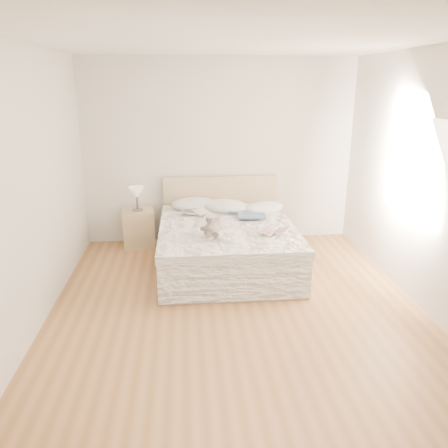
{
  "coord_description": "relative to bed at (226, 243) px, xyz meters",
  "views": [
    {
      "loc": [
        -0.52,
        -4.21,
        2.34
      ],
      "look_at": [
        -0.04,
        1.05,
        0.62
      ],
      "focal_mm": 35.0,
      "sensor_mm": 36.0,
      "label": 1
    }
  ],
  "objects": [
    {
      "name": "floor",
      "position": [
        0.0,
        -1.19,
        -0.31
      ],
      "size": [
        4.0,
        4.5,
        0.0
      ],
      "primitive_type": "cube",
      "color": "brown",
      "rests_on": "ground"
    },
    {
      "name": "teddy_bear",
      "position": [
        -0.23,
        -0.6,
        0.34
      ],
      "size": [
        0.24,
        0.33,
        0.17
      ],
      "primitive_type": null,
      "rotation": [
        0.0,
        0.0,
        -0.02
      ],
      "color": "#695B52",
      "rests_on": "bed"
    },
    {
      "name": "pillow_left",
      "position": [
        -0.4,
        0.77,
        0.33
      ],
      "size": [
        0.72,
        0.54,
        0.2
      ],
      "primitive_type": "ellipsoid",
      "rotation": [
        0.0,
        0.0,
        0.13
      ],
      "color": "silver",
      "rests_on": "bed"
    },
    {
      "name": "blouse",
      "position": [
        0.37,
        0.29,
        0.32
      ],
      "size": [
        0.6,
        0.64,
        0.02
      ],
      "primitive_type": null,
      "rotation": [
        0.0,
        0.0,
        -0.05
      ],
      "color": "#36506F",
      "rests_on": "bed"
    },
    {
      "name": "wall_front",
      "position": [
        0.0,
        -3.44,
        1.04
      ],
      "size": [
        4.0,
        0.02,
        2.7
      ],
      "primitive_type": "cube",
      "color": "beige",
      "rests_on": "ground"
    },
    {
      "name": "wall_back",
      "position": [
        0.0,
        1.06,
        1.04
      ],
      "size": [
        4.0,
        0.02,
        2.7
      ],
      "primitive_type": "cube",
      "color": "beige",
      "rests_on": "ground"
    },
    {
      "name": "window",
      "position": [
        1.99,
        -0.89,
        1.14
      ],
      "size": [
        0.02,
        1.3,
        1.1
      ],
      "primitive_type": "cube",
      "color": "white",
      "rests_on": "wall_right"
    },
    {
      "name": "photo_book",
      "position": [
        -0.39,
        0.39,
        0.32
      ],
      "size": [
        0.42,
        0.36,
        0.03
      ],
      "primitive_type": "cube",
      "rotation": [
        0.0,
        0.0,
        0.42
      ],
      "color": "white",
      "rests_on": "bed"
    },
    {
      "name": "nightstand",
      "position": [
        -1.23,
        0.82,
        -0.03
      ],
      "size": [
        0.49,
        0.45,
        0.56
      ],
      "primitive_type": "cube",
      "rotation": [
        0.0,
        0.0,
        0.11
      ],
      "color": "tan",
      "rests_on": "floor"
    },
    {
      "name": "childrens_book",
      "position": [
        0.54,
        -0.5,
        0.32
      ],
      "size": [
        0.42,
        0.4,
        0.02
      ],
      "primitive_type": "cube",
      "rotation": [
        0.0,
        0.0,
        -0.6
      ],
      "color": "#FEF6CA",
      "rests_on": "bed"
    },
    {
      "name": "ceiling",
      "position": [
        0.0,
        -1.19,
        2.39
      ],
      "size": [
        4.0,
        4.5,
        0.0
      ],
      "primitive_type": "cube",
      "color": "white",
      "rests_on": "ground"
    },
    {
      "name": "wall_right",
      "position": [
        2.0,
        -1.19,
        1.04
      ],
      "size": [
        0.02,
        4.5,
        2.7
      ],
      "primitive_type": "cube",
      "color": "beige",
      "rests_on": "ground"
    },
    {
      "name": "pillow_middle",
      "position": [
        0.05,
        0.61,
        0.33
      ],
      "size": [
        0.81,
        0.71,
        0.2
      ],
      "primitive_type": "ellipsoid",
      "rotation": [
        0.0,
        0.0,
        -0.44
      ],
      "color": "white",
      "rests_on": "bed"
    },
    {
      "name": "pillow_right",
      "position": [
        0.59,
        0.48,
        0.33
      ],
      "size": [
        0.72,
        0.65,
        0.18
      ],
      "primitive_type": "ellipsoid",
      "rotation": [
        0.0,
        0.0,
        0.5
      ],
      "color": "white",
      "rests_on": "bed"
    },
    {
      "name": "wall_left",
      "position": [
        -2.0,
        -1.19,
        1.04
      ],
      "size": [
        0.02,
        4.5,
        2.7
      ],
      "primitive_type": "cube",
      "color": "beige",
      "rests_on": "ground"
    },
    {
      "name": "bed",
      "position": [
        0.0,
        0.0,
        0.0
      ],
      "size": [
        1.72,
        2.14,
        1.0
      ],
      "color": "tan",
      "rests_on": "floor"
    },
    {
      "name": "table_lamp",
      "position": [
        -1.22,
        0.79,
        0.51
      ],
      "size": [
        0.24,
        0.24,
        0.35
      ],
      "color": "#4F4944",
      "rests_on": "nightstand"
    }
  ]
}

